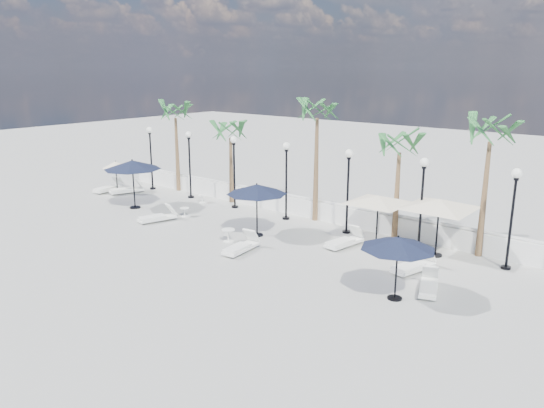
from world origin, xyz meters
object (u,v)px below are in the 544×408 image
Objects in this scene: parasol_navy_right at (398,243)px; lounger_2 at (157,217)px; lounger_0 at (109,188)px; parasol_navy_mid at (257,189)px; lounger_6 at (429,286)px; lounger_4 at (345,241)px; parasol_cream_sq_b at (440,199)px; lounger_5 at (414,265)px; lounger_3 at (241,246)px; parasol_navy_left at (132,165)px; lounger_1 at (127,189)px; parasol_cream_small at (116,165)px; parasol_cream_sq_a at (378,196)px.

lounger_2 is at bearing 176.67° from parasol_navy_right.
lounger_0 is 0.77× the size of parasol_navy_mid.
lounger_6 is 8.77m from parasol_navy_mid.
lounger_0 is at bearing -169.97° from lounger_4.
parasol_cream_sq_b is (7.25, 2.57, 0.21)m from parasol_navy_mid.
lounger_5 is 0.40× the size of parasol_cream_sq_b.
parasol_navy_right is at bearing -8.41° from lounger_3.
lounger_2 is 3.74m from parasol_navy_left.
lounger_1 is 1.16× the size of lounger_6.
lounger_0 is at bearing 176.55° from parasol_navy_mid.
parasol_navy_left is 15.78m from parasol_cream_sq_b.
parasol_cream_sq_b reaches higher than lounger_1.
parasol_navy_right is (19.27, -3.37, 1.66)m from lounger_1.
lounger_1 is at bearing 170.08° from parasol_navy_right.
parasol_cream_small is (-12.05, 0.99, -0.46)m from parasol_navy_mid.
parasol_navy_right is at bearing -31.67° from lounger_4.
lounger_6 is (7.58, 1.10, -0.02)m from lounger_3.
parasol_cream_sq_b reaches higher than parasol_navy_mid.
parasol_navy_right reaches higher than parasol_cream_small.
lounger_1 reaches higher than lounger_2.
parasol_navy_left is (3.18, -1.75, 2.09)m from lounger_1.
lounger_6 is 0.75× the size of parasol_navy_right.
parasol_navy_left is at bearing -162.29° from lounger_5.
lounger_5 is 0.44× the size of parasol_cream_sq_a.
lounger_2 is 0.39× the size of parasol_cream_sq_b.
lounger_1 is at bearing -168.28° from lounger_5.
parasol_navy_right is at bearing -55.11° from parasol_cream_sq_a.
parasol_navy_right is (16.10, -1.62, -0.42)m from parasol_navy_left.
parasol_cream_sq_a is at bearing 37.42° from lounger_2.
lounger_4 is 5.56m from parasol_navy_right.
parasol_navy_left is (-15.52, -1.01, 2.09)m from lounger_5.
lounger_5 is 15.69m from parasol_navy_left.
lounger_0 is 0.85× the size of parasol_navy_right.
parasol_cream_sq_a is (-2.65, 2.00, 1.86)m from lounger_5.
parasol_cream_small reaches higher than lounger_0.
lounger_1 reaches higher than lounger_5.
lounger_1 is 0.70× the size of parasol_navy_left.
lounger_4 is 0.67× the size of parasol_navy_left.
lounger_2 is at bearing -164.78° from parasol_navy_mid.
parasol_navy_mid is (-8.51, 0.96, 1.91)m from lounger_6.
lounger_2 is at bearing 161.56° from lounger_6.
lounger_5 is at bearing 14.04° from lounger_3.
lounger_4 is at bearing 134.58° from lounger_6.
lounger_3 is 9.49m from parasol_navy_left.
parasol_navy_right is at bearing 9.22° from lounger_1.
lounger_0 is at bearing 179.57° from lounger_2.
lounger_5 is (6.38, 2.49, 0.00)m from lounger_3.
parasol_cream_small is at bearing -175.01° from parasol_cream_sq_a.
lounger_1 reaches higher than lounger_3.
lounger_1 is 1.57m from parasol_cream_small.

